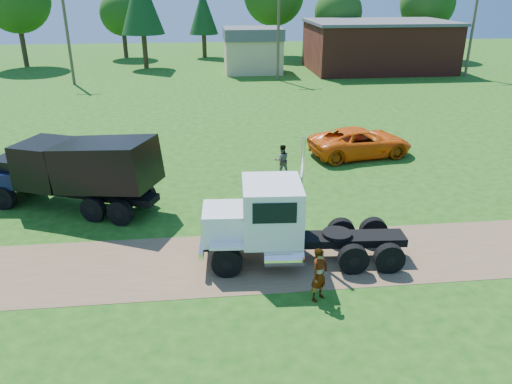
{
  "coord_description": "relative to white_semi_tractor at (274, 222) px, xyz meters",
  "views": [
    {
      "loc": [
        -1.81,
        -15.43,
        9.27
      ],
      "look_at": [
        0.19,
        2.55,
        1.6
      ],
      "focal_mm": 35.0,
      "sensor_mm": 36.0,
      "label": 1
    }
  ],
  "objects": [
    {
      "name": "dirt_track",
      "position": [
        -0.54,
        -0.02,
        -1.5
      ],
      "size": [
        120.0,
        4.2,
        0.01
      ],
      "primitive_type": "cube",
      "color": "brown",
      "rests_on": "ground"
    },
    {
      "name": "orange_pickup",
      "position": [
        6.58,
        10.96,
        -0.69
      ],
      "size": [
        6.24,
        3.68,
        1.63
      ],
      "primitive_type": "imported",
      "rotation": [
        0.0,
        0.0,
        1.75
      ],
      "color": "#E85A0A",
      "rests_on": "ground"
    },
    {
      "name": "tree_row",
      "position": [
        0.7,
        49.42,
        5.42
      ],
      "size": [
        56.28,
        14.82,
        11.57
      ],
      "color": "#312614",
      "rests_on": "ground"
    },
    {
      "name": "utility_poles",
      "position": [
        5.46,
        34.98,
        3.21
      ],
      "size": [
        42.2,
        0.28,
        9.0
      ],
      "color": "brown",
      "rests_on": "ground"
    },
    {
      "name": "tan_shed",
      "position": [
        3.46,
        39.98,
        0.92
      ],
      "size": [
        6.2,
        5.4,
        4.7
      ],
      "color": "#CABA7E",
      "rests_on": "ground"
    },
    {
      "name": "spectator_a",
      "position": [
        1.06,
        -2.54,
        -0.61
      ],
      "size": [
        0.77,
        0.74,
        1.78
      ],
      "primitive_type": "imported",
      "rotation": [
        0.0,
        0.0,
        0.68
      ],
      "color": "#999999",
      "rests_on": "ground"
    },
    {
      "name": "ground",
      "position": [
        -0.54,
        -0.02,
        -1.5
      ],
      "size": [
        140.0,
        140.0,
        0.0
      ],
      "primitive_type": "plane",
      "color": "#1A4910",
      "rests_on": "ground"
    },
    {
      "name": "white_semi_tractor",
      "position": [
        0.0,
        0.0,
        0.0
      ],
      "size": [
        7.37,
        2.85,
        4.4
      ],
      "rotation": [
        0.0,
        0.0,
        -0.06
      ],
      "color": "black",
      "rests_on": "ground"
    },
    {
      "name": "brick_building",
      "position": [
        17.46,
        39.98,
        1.16
      ],
      "size": [
        15.4,
        10.4,
        5.3
      ],
      "color": "maroon",
      "rests_on": "ground"
    },
    {
      "name": "spectator_b",
      "position": [
        1.64,
        8.4,
        -0.69
      ],
      "size": [
        0.83,
        0.67,
        1.63
      ],
      "primitive_type": "imported",
      "rotation": [
        0.0,
        0.0,
        3.21
      ],
      "color": "#999999",
      "rests_on": "ground"
    },
    {
      "name": "black_dump_truck",
      "position": [
        -7.71,
        5.36,
        0.34
      ],
      "size": [
        7.77,
        4.96,
        3.35
      ],
      "rotation": [
        0.0,
        0.0,
        -0.39
      ],
      "color": "black",
      "rests_on": "ground"
    }
  ]
}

